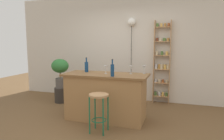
{
  "coord_description": "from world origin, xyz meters",
  "views": [
    {
      "loc": [
        1.39,
        -3.6,
        1.56
      ],
      "look_at": [
        0.05,
        0.55,
        0.98
      ],
      "focal_mm": 33.7,
      "sensor_mm": 36.0,
      "label": 1
    }
  ],
  "objects_px": {
    "wine_glass_center": "(106,68)",
    "spice_shelf": "(162,62)",
    "wine_glass_left": "(144,68)",
    "wine_glass_right": "(131,68)",
    "plant_stool": "(61,95)",
    "bottle_sauce_amber": "(86,67)",
    "bar_stool": "(99,104)",
    "pendant_globe_light": "(132,23)",
    "potted_plant": "(60,69)",
    "bottle_wine_red": "(112,70)"
  },
  "relations": [
    {
      "from": "wine_glass_right",
      "to": "pendant_globe_light",
      "type": "distance_m",
      "value": 1.73
    },
    {
      "from": "plant_stool",
      "to": "wine_glass_right",
      "type": "relative_size",
      "value": 2.34
    },
    {
      "from": "wine_glass_left",
      "to": "wine_glass_right",
      "type": "relative_size",
      "value": 1.0
    },
    {
      "from": "pendant_globe_light",
      "to": "wine_glass_left",
      "type": "bearing_deg",
      "value": -66.33
    },
    {
      "from": "spice_shelf",
      "to": "wine_glass_right",
      "type": "distance_m",
      "value": 1.45
    },
    {
      "from": "spice_shelf",
      "to": "wine_glass_center",
      "type": "xyz_separation_m",
      "value": [
        -0.98,
        -1.46,
        -0.01
      ]
    },
    {
      "from": "bottle_wine_red",
      "to": "wine_glass_left",
      "type": "xyz_separation_m",
      "value": [
        0.5,
        0.53,
        -0.01
      ]
    },
    {
      "from": "spice_shelf",
      "to": "pendant_globe_light",
      "type": "height_order",
      "value": "pendant_globe_light"
    },
    {
      "from": "wine_glass_right",
      "to": "wine_glass_center",
      "type": "bearing_deg",
      "value": -168.45
    },
    {
      "from": "spice_shelf",
      "to": "bottle_sauce_amber",
      "type": "distance_m",
      "value": 2.0
    },
    {
      "from": "potted_plant",
      "to": "pendant_globe_light",
      "type": "distance_m",
      "value": 2.2
    },
    {
      "from": "bottle_sauce_amber",
      "to": "wine_glass_right",
      "type": "bearing_deg",
      "value": 1.72
    },
    {
      "from": "plant_stool",
      "to": "bottle_sauce_amber",
      "type": "bearing_deg",
      "value": -31.9
    },
    {
      "from": "bottle_sauce_amber",
      "to": "pendant_globe_light",
      "type": "xyz_separation_m",
      "value": [
        0.64,
        1.41,
        1.0
      ]
    },
    {
      "from": "plant_stool",
      "to": "bottle_sauce_amber",
      "type": "xyz_separation_m",
      "value": [
        1.04,
        -0.65,
        0.85
      ]
    },
    {
      "from": "spice_shelf",
      "to": "wine_glass_left",
      "type": "height_order",
      "value": "spice_shelf"
    },
    {
      "from": "potted_plant",
      "to": "wine_glass_right",
      "type": "xyz_separation_m",
      "value": [
        1.99,
        -0.62,
        0.18
      ]
    },
    {
      "from": "bottle_wine_red",
      "to": "plant_stool",
      "type": "bearing_deg",
      "value": 149.42
    },
    {
      "from": "spice_shelf",
      "to": "plant_stool",
      "type": "relative_size",
      "value": 5.46
    },
    {
      "from": "spice_shelf",
      "to": "potted_plant",
      "type": "height_order",
      "value": "spice_shelf"
    },
    {
      "from": "wine_glass_center",
      "to": "spice_shelf",
      "type": "bearing_deg",
      "value": 56.03
    },
    {
      "from": "bottle_sauce_amber",
      "to": "wine_glass_right",
      "type": "relative_size",
      "value": 1.87
    },
    {
      "from": "plant_stool",
      "to": "wine_glass_left",
      "type": "xyz_separation_m",
      "value": [
        2.24,
        -0.49,
        0.86
      ]
    },
    {
      "from": "plant_stool",
      "to": "wine_glass_right",
      "type": "height_order",
      "value": "wine_glass_right"
    },
    {
      "from": "wine_glass_left",
      "to": "wine_glass_center",
      "type": "relative_size",
      "value": 1.0
    },
    {
      "from": "bar_stool",
      "to": "spice_shelf",
      "type": "xyz_separation_m",
      "value": [
        0.87,
        2.16,
        0.56
      ]
    },
    {
      "from": "bar_stool",
      "to": "plant_stool",
      "type": "height_order",
      "value": "bar_stool"
    },
    {
      "from": "plant_stool",
      "to": "potted_plant",
      "type": "bearing_deg",
      "value": 0.0
    },
    {
      "from": "bar_stool",
      "to": "plant_stool",
      "type": "distance_m",
      "value": 2.18
    },
    {
      "from": "wine_glass_center",
      "to": "potted_plant",
      "type": "bearing_deg",
      "value": 154.31
    },
    {
      "from": "bar_stool",
      "to": "wine_glass_center",
      "type": "bearing_deg",
      "value": 99.74
    },
    {
      "from": "potted_plant",
      "to": "wine_glass_right",
      "type": "distance_m",
      "value": 2.1
    },
    {
      "from": "spice_shelf",
      "to": "pendant_globe_light",
      "type": "relative_size",
      "value": 0.96
    },
    {
      "from": "potted_plant",
      "to": "spice_shelf",
      "type": "bearing_deg",
      "value": 16.54
    },
    {
      "from": "plant_stool",
      "to": "bottle_wine_red",
      "type": "xyz_separation_m",
      "value": [
        1.74,
        -1.03,
        0.86
      ]
    },
    {
      "from": "bar_stool",
      "to": "bottle_sauce_amber",
      "type": "height_order",
      "value": "bottle_sauce_amber"
    },
    {
      "from": "bar_stool",
      "to": "potted_plant",
      "type": "distance_m",
      "value": 2.18
    },
    {
      "from": "bottle_wine_red",
      "to": "wine_glass_left",
      "type": "relative_size",
      "value": 1.97
    },
    {
      "from": "bottle_sauce_amber",
      "to": "wine_glass_right",
      "type": "distance_m",
      "value": 0.95
    },
    {
      "from": "bar_stool",
      "to": "potted_plant",
      "type": "relative_size",
      "value": 0.91
    },
    {
      "from": "bar_stool",
      "to": "bottle_wine_red",
      "type": "height_order",
      "value": "bottle_wine_red"
    },
    {
      "from": "bar_stool",
      "to": "wine_glass_right",
      "type": "relative_size",
      "value": 4.14
    },
    {
      "from": "plant_stool",
      "to": "bottle_sauce_amber",
      "type": "relative_size",
      "value": 1.25
    },
    {
      "from": "bar_stool",
      "to": "wine_glass_right",
      "type": "distance_m",
      "value": 1.03
    },
    {
      "from": "potted_plant",
      "to": "pendant_globe_light",
      "type": "bearing_deg",
      "value": 24.3
    },
    {
      "from": "bottle_wine_red",
      "to": "pendant_globe_light",
      "type": "height_order",
      "value": "pendant_globe_light"
    },
    {
      "from": "bottle_wine_red",
      "to": "bottle_sauce_amber",
      "type": "relative_size",
      "value": 1.05
    },
    {
      "from": "bottle_sauce_amber",
      "to": "wine_glass_left",
      "type": "bearing_deg",
      "value": 7.43
    },
    {
      "from": "potted_plant",
      "to": "bottle_sauce_amber",
      "type": "height_order",
      "value": "bottle_sauce_amber"
    },
    {
      "from": "spice_shelf",
      "to": "potted_plant",
      "type": "xyz_separation_m",
      "value": [
        -2.49,
        -0.74,
        -0.2
      ]
    }
  ]
}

